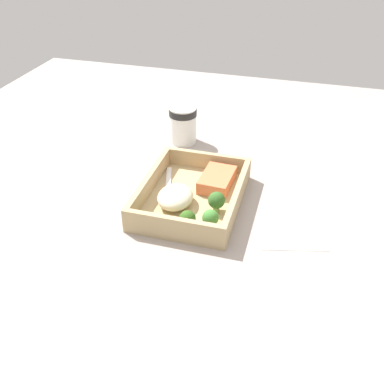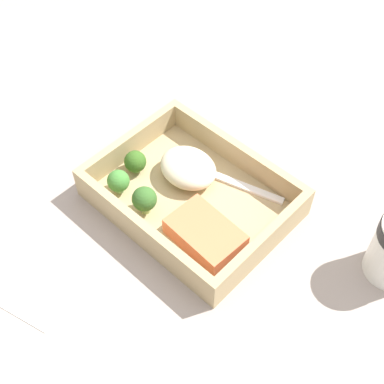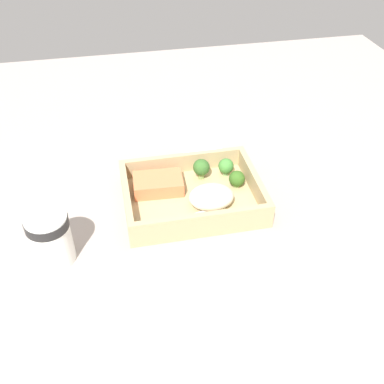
# 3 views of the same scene
# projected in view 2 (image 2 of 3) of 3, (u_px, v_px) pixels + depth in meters

# --- Properties ---
(ground_plane) EXTENTS (1.60, 1.60, 0.02)m
(ground_plane) POSITION_uv_depth(u_px,v_px,m) (192.00, 208.00, 0.78)
(ground_plane) COLOR #9F9189
(takeout_tray) EXTENTS (0.27, 0.20, 0.01)m
(takeout_tray) POSITION_uv_depth(u_px,v_px,m) (192.00, 201.00, 0.77)
(takeout_tray) COLOR tan
(takeout_tray) RESTS_ON ground_plane
(tray_rim) EXTENTS (0.27, 0.20, 0.04)m
(tray_rim) POSITION_uv_depth(u_px,v_px,m) (192.00, 190.00, 0.75)
(tray_rim) COLOR tan
(tray_rim) RESTS_ON takeout_tray
(salmon_fillet) EXTENTS (0.10, 0.07, 0.03)m
(salmon_fillet) POSITION_uv_depth(u_px,v_px,m) (205.00, 234.00, 0.71)
(salmon_fillet) COLOR #E87548
(salmon_fillet) RESTS_ON takeout_tray
(mashed_potatoes) EXTENTS (0.09, 0.07, 0.04)m
(mashed_potatoes) POSITION_uv_depth(u_px,v_px,m) (188.00, 168.00, 0.77)
(mashed_potatoes) COLOR beige
(mashed_potatoes) RESTS_ON takeout_tray
(broccoli_floret_1) EXTENTS (0.03, 0.03, 0.04)m
(broccoli_floret_1) POSITION_uv_depth(u_px,v_px,m) (118.00, 181.00, 0.75)
(broccoli_floret_1) COLOR #72985D
(broccoli_floret_1) RESTS_ON takeout_tray
(broccoli_floret_2) EXTENTS (0.03, 0.03, 0.04)m
(broccoli_floret_2) POSITION_uv_depth(u_px,v_px,m) (135.00, 162.00, 0.78)
(broccoli_floret_2) COLOR #87AF61
(broccoli_floret_2) RESTS_ON takeout_tray
(broccoli_floret_3) EXTENTS (0.03, 0.03, 0.04)m
(broccoli_floret_3) POSITION_uv_depth(u_px,v_px,m) (144.00, 199.00, 0.73)
(broccoli_floret_3) COLOR #7D9954
(broccoli_floret_3) RESTS_ON takeout_tray
(fork) EXTENTS (0.16, 0.06, 0.00)m
(fork) POSITION_uv_depth(u_px,v_px,m) (226.00, 179.00, 0.78)
(fork) COLOR white
(fork) RESTS_ON takeout_tray
(receipt_slip) EXTENTS (0.12, 0.14, 0.00)m
(receipt_slip) POSITION_uv_depth(u_px,v_px,m) (49.00, 277.00, 0.70)
(receipt_slip) COLOR white
(receipt_slip) RESTS_ON ground_plane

